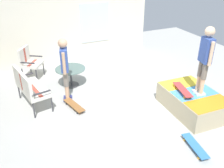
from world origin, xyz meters
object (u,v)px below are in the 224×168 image
at_px(skateboard_by_bench, 74,105).
at_px(skate_ramp, 194,101).
at_px(patio_table, 71,73).
at_px(skateboard_on_ramp, 183,90).
at_px(patio_chair_near_house, 28,60).
at_px(person_watching, 65,65).
at_px(patio_bench, 28,86).
at_px(skateboard_spare, 195,146).
at_px(person_skater, 205,57).

bearing_deg(skateboard_by_bench, skate_ramp, -116.02).
height_order(patio_table, skateboard_on_ramp, skateboard_on_ramp).
bearing_deg(skate_ramp, skateboard_on_ramp, 69.68).
distance_m(patio_chair_near_house, person_watching, 2.04).
bearing_deg(patio_bench, skateboard_spare, -137.47).
relative_size(patio_chair_near_house, skateboard_by_bench, 1.24).
distance_m(skate_ramp, person_watching, 3.46).
relative_size(skate_ramp, person_watching, 1.09).
height_order(patio_bench, patio_table, patio_bench).
distance_m(person_watching, skateboard_by_bench, 1.08).
bearing_deg(person_skater, skateboard_by_bench, 62.85).
distance_m(skate_ramp, patio_chair_near_house, 5.15).
bearing_deg(patio_table, patio_chair_near_house, 44.12).
relative_size(skate_ramp, patio_chair_near_house, 1.87).
bearing_deg(skateboard_on_ramp, patio_chair_near_house, 41.92).
xyz_separation_m(patio_bench, skateboard_by_bench, (-0.58, -1.01, -0.53)).
xyz_separation_m(patio_chair_near_house, patio_table, (-1.09, -1.06, -0.21)).
relative_size(patio_bench, skateboard_by_bench, 1.62).
height_order(person_skater, skateboard_spare, person_skater).
height_order(skate_ramp, patio_table, patio_table).
distance_m(person_watching, skateboard_on_ramp, 3.08).
height_order(skate_ramp, skateboard_by_bench, skate_ramp).
distance_m(person_watching, person_skater, 3.48).
xyz_separation_m(skate_ramp, person_watching, (1.87, 2.81, 0.76)).
xyz_separation_m(person_skater, skateboard_by_bench, (1.44, 2.81, -1.44)).
height_order(skateboard_by_bench, skateboard_spare, same).
xyz_separation_m(patio_table, skateboard_on_ramp, (-2.51, -2.17, 0.22)).
xyz_separation_m(skateboard_by_bench, skateboard_on_ramp, (-1.24, -2.46, 0.54)).
relative_size(patio_bench, person_skater, 0.79).
xyz_separation_m(patio_chair_near_house, person_watching, (-1.85, -0.73, 0.42)).
height_order(person_skater, skateboard_by_bench, person_skater).
relative_size(skate_ramp, skateboard_by_bench, 2.31).
bearing_deg(patio_table, patio_bench, 117.85).
distance_m(patio_chair_near_house, person_skater, 5.30).
relative_size(patio_bench, patio_chair_near_house, 1.31).
bearing_deg(skateboard_spare, patio_table, 22.23).
xyz_separation_m(patio_bench, person_watching, (-0.07, -0.98, 0.42)).
bearing_deg(skateboard_on_ramp, skate_ramp, -110.32).
bearing_deg(patio_chair_near_house, skateboard_spare, -151.90).
bearing_deg(patio_chair_near_house, patio_bench, 172.26).
distance_m(patio_table, person_watching, 1.04).
xyz_separation_m(skate_ramp, patio_bench, (1.94, 3.79, 0.35)).
height_order(skate_ramp, person_skater, person_skater).
bearing_deg(patio_table, skateboard_spare, -157.77).
bearing_deg(person_watching, person_skater, -124.44).
distance_m(person_skater, skateboard_by_bench, 3.47).
bearing_deg(patio_chair_near_house, patio_table, -135.88).
xyz_separation_m(skateboard_by_bench, skateboard_spare, (-2.54, -1.85, 0.00)).
xyz_separation_m(patio_bench, skateboard_spare, (-3.12, -2.86, -0.53)).
distance_m(patio_bench, person_watching, 1.06).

